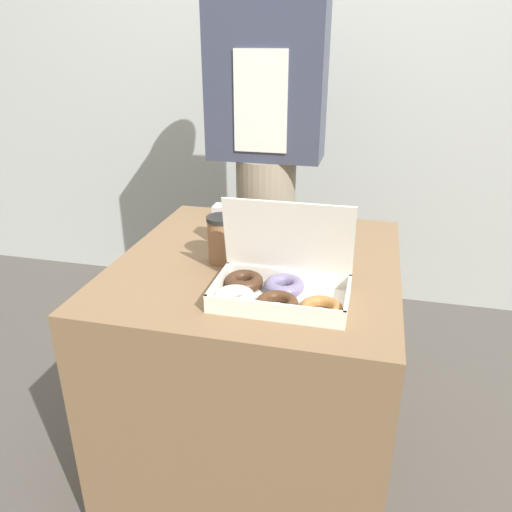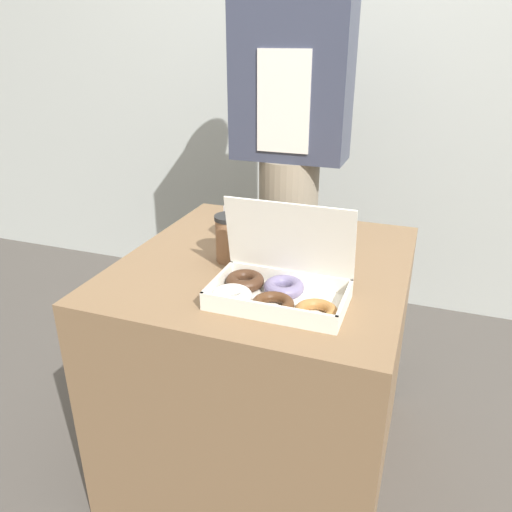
# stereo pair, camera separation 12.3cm
# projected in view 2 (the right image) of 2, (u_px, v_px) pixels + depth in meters

# --- Properties ---
(ground_plane) EXTENTS (14.00, 14.00, 0.00)m
(ground_plane) POSITION_uv_depth(u_px,v_px,m) (264.00, 450.00, 1.75)
(ground_plane) COLOR #4C4742
(wall_back) EXTENTS (10.00, 0.05, 2.60)m
(wall_back) POSITION_uv_depth(u_px,v_px,m) (355.00, 44.00, 2.34)
(wall_back) COLOR #B2B7B2
(wall_back) RESTS_ON ground_plane
(table) EXTENTS (0.81, 0.86, 0.73)m
(table) POSITION_uv_depth(u_px,v_px,m) (265.00, 364.00, 1.61)
(table) COLOR brown
(table) RESTS_ON ground_plane
(donut_box) EXTENTS (0.34, 0.23, 0.24)m
(donut_box) POSITION_uv_depth(u_px,v_px,m) (274.00, 287.00, 1.22)
(donut_box) COLOR white
(donut_box) RESTS_ON table
(coffee_cup) EXTENTS (0.09, 0.09, 0.14)m
(coffee_cup) POSITION_uv_depth(u_px,v_px,m) (230.00, 238.00, 1.43)
(coffee_cup) COLOR #8C6042
(coffee_cup) RESTS_ON table
(napkin_holder) EXTENTS (0.09, 0.05, 0.12)m
(napkin_holder) POSITION_uv_depth(u_px,v_px,m) (240.00, 223.00, 1.56)
(napkin_holder) COLOR silver
(napkin_holder) RESTS_ON table
(person_customer) EXTENTS (0.44, 0.24, 1.69)m
(person_customer) POSITION_uv_depth(u_px,v_px,m) (290.00, 151.00, 1.98)
(person_customer) COLOR gray
(person_customer) RESTS_ON ground_plane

